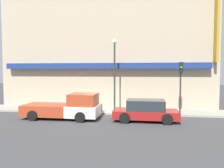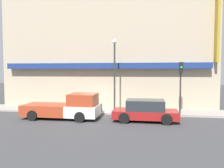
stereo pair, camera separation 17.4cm
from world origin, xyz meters
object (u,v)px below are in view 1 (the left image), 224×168
object	(u,v)px
fire_hydrant	(101,108)
street_lamp	(115,67)
parked_car	(146,111)
pickup_truck	(67,108)
traffic_light	(181,79)

from	to	relation	value
fire_hydrant	street_lamp	xyz separation A→B (m)	(0.99, 0.63, 3.27)
fire_hydrant	parked_car	bearing A→B (deg)	-31.46
fire_hydrant	street_lamp	bearing A→B (deg)	32.40
pickup_truck	street_lamp	distance (m)	5.09
fire_hydrant	street_lamp	distance (m)	3.48
traffic_light	street_lamp	bearing A→B (deg)	172.44
pickup_truck	parked_car	distance (m)	5.58
fire_hydrant	traffic_light	size ratio (longest dim) A/B	0.18
parked_car	street_lamp	xyz separation A→B (m)	(-2.50, 2.76, 3.04)
traffic_light	fire_hydrant	bearing A→B (deg)	179.53
pickup_truck	parked_car	bearing A→B (deg)	-0.71
street_lamp	traffic_light	bearing A→B (deg)	-7.56
fire_hydrant	traffic_light	distance (m)	6.54
pickup_truck	fire_hydrant	world-z (taller)	pickup_truck
traffic_light	parked_car	bearing A→B (deg)	-141.46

